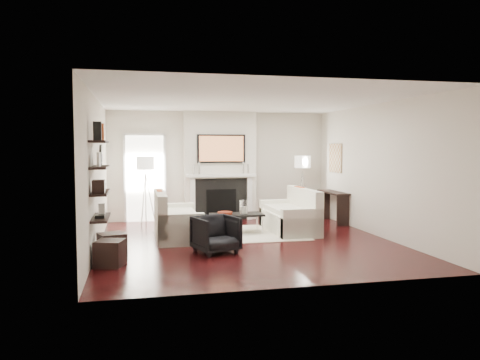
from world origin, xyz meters
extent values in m
plane|color=black|center=(0.00, 0.00, 0.00)|extent=(6.00, 6.00, 0.00)
plane|color=white|center=(0.00, 0.00, 2.70)|extent=(6.00, 6.00, 0.00)
plane|color=silver|center=(0.00, 3.00, 1.35)|extent=(5.50, 0.00, 5.50)
plane|color=silver|center=(0.00, -3.00, 1.35)|extent=(5.50, 0.00, 5.50)
plane|color=silver|center=(-2.75, 0.00, 1.35)|extent=(0.00, 6.00, 6.00)
plane|color=silver|center=(2.75, 0.00, 1.35)|extent=(0.00, 6.00, 6.00)
cube|color=silver|center=(0.00, 2.88, 1.35)|extent=(1.80, 0.25, 2.70)
cube|color=black|center=(0.00, 2.74, 0.52)|extent=(1.30, 0.02, 1.04)
cube|color=black|center=(0.00, 2.73, 0.45)|extent=(0.75, 0.02, 0.65)
cube|color=white|center=(-0.72, 2.71, 0.55)|extent=(0.12, 0.08, 1.10)
cube|color=white|center=(0.72, 2.71, 0.55)|extent=(0.12, 0.08, 1.10)
cube|color=white|center=(0.00, 2.69, 1.12)|extent=(1.70, 0.18, 0.07)
cube|color=black|center=(0.00, 2.71, 1.78)|extent=(1.20, 0.06, 0.70)
cube|color=#BF723F|center=(0.00, 2.68, 1.78)|extent=(1.10, 0.00, 0.62)
cylinder|color=silver|center=(-0.55, 2.70, 1.30)|extent=(0.04, 0.04, 0.30)
cylinder|color=silver|center=(-0.68, 2.70, 1.27)|extent=(0.04, 0.04, 0.24)
cylinder|color=silver|center=(0.55, 2.70, 1.30)|extent=(0.04, 0.04, 0.30)
cylinder|color=silver|center=(0.68, 2.70, 1.27)|extent=(0.04, 0.04, 0.24)
cube|color=white|center=(-1.85, 2.98, 1.05)|extent=(0.90, 0.02, 2.10)
cube|color=white|center=(-2.33, 2.96, 1.05)|extent=(0.06, 0.06, 2.16)
cube|color=white|center=(-1.37, 2.96, 1.05)|extent=(0.06, 0.06, 2.16)
cube|color=white|center=(-1.85, 2.96, 2.13)|extent=(1.02, 0.06, 0.06)
cube|color=beige|center=(0.03, 0.82, 0.01)|extent=(2.60, 2.00, 0.01)
cube|color=white|center=(-1.27, 0.69, 0.21)|extent=(0.85, 1.80, 0.42)
cube|color=white|center=(-1.60, 0.69, 0.53)|extent=(0.18, 1.80, 0.80)
cube|color=white|center=(-1.27, -0.12, 0.30)|extent=(0.85, 0.18, 0.60)
cube|color=white|center=(-1.27, 1.50, 0.30)|extent=(0.85, 0.18, 0.60)
cube|color=white|center=(-1.22, 0.69, 0.47)|extent=(0.63, 1.44, 0.10)
cube|color=#AE3F15|center=(-1.60, 0.99, 0.73)|extent=(0.10, 0.42, 0.42)
cube|color=black|center=(-1.60, 0.39, 0.72)|extent=(0.10, 0.40, 0.40)
cube|color=white|center=(1.15, 0.87, 0.21)|extent=(0.85, 1.80, 0.42)
cube|color=white|center=(1.48, 0.87, 0.53)|extent=(0.18, 1.80, 0.80)
cube|color=white|center=(1.15, 0.06, 0.30)|extent=(0.85, 0.18, 0.60)
cube|color=white|center=(1.15, 1.68, 0.30)|extent=(0.85, 0.18, 0.60)
cube|color=white|center=(1.10, 0.87, 0.47)|extent=(0.63, 1.44, 0.10)
cube|color=#AE3F15|center=(1.48, 1.17, 0.73)|extent=(0.10, 0.42, 0.42)
cube|color=black|center=(1.48, 0.57, 0.72)|extent=(0.10, 0.40, 0.40)
cube|color=black|center=(-0.01, 0.88, 0.40)|extent=(1.10, 0.55, 0.04)
cylinder|color=silver|center=(-0.51, 0.66, 0.19)|extent=(0.02, 0.02, 0.38)
cylinder|color=silver|center=(0.49, 0.66, 0.19)|extent=(0.02, 0.02, 0.38)
cylinder|color=silver|center=(-0.51, 1.10, 0.19)|extent=(0.02, 0.02, 0.38)
cylinder|color=silver|center=(0.49, 1.10, 0.19)|extent=(0.02, 0.02, 0.38)
cylinder|color=white|center=(0.14, 0.88, 0.56)|extent=(0.17, 0.17, 0.29)
cylinder|color=white|center=(0.14, 0.88, 0.50)|extent=(0.10, 0.10, 0.16)
cylinder|color=#A0311A|center=(-0.26, 0.88, 0.45)|extent=(0.31, 0.31, 0.05)
imported|color=black|center=(-0.74, -0.79, 0.35)|extent=(0.84, 0.81, 0.70)
cylinder|color=silver|center=(-1.85, 2.35, 0.60)|extent=(0.02, 0.02, 1.20)
cylinder|color=white|center=(-1.85, 2.35, 1.45)|extent=(0.40, 0.40, 0.30)
cylinder|color=silver|center=(-1.74, 2.35, 0.60)|extent=(0.25, 0.02, 1.23)
cylinder|color=silver|center=(-1.91, 2.45, 0.60)|extent=(0.14, 0.22, 1.23)
cylinder|color=silver|center=(-1.91, 2.25, 0.60)|extent=(0.14, 0.22, 1.23)
cylinder|color=silver|center=(2.05, 2.52, 0.60)|extent=(0.02, 0.02, 1.20)
cylinder|color=white|center=(2.05, 2.52, 1.45)|extent=(0.40, 0.40, 0.30)
cylinder|color=silver|center=(2.16, 2.52, 0.60)|extent=(0.25, 0.02, 1.23)
cylinder|color=silver|center=(2.00, 2.62, 0.60)|extent=(0.14, 0.22, 1.23)
cylinder|color=silver|center=(1.99, 2.42, 0.60)|extent=(0.14, 0.22, 1.23)
cube|color=black|center=(2.57, 1.79, 0.73)|extent=(0.35, 1.20, 0.04)
cube|color=black|center=(2.57, 1.24, 0.35)|extent=(0.30, 0.04, 0.71)
cube|color=black|center=(2.57, 2.34, 0.35)|extent=(0.30, 0.04, 0.71)
cube|color=#A38051|center=(2.73, 2.05, 1.55)|extent=(0.03, 0.70, 0.70)
cube|color=black|center=(-2.62, -1.00, 0.70)|extent=(0.25, 1.00, 0.03)
cube|color=black|center=(-2.62, -1.00, 1.10)|extent=(0.25, 1.00, 0.04)
cube|color=black|center=(-2.62, -1.00, 1.50)|extent=(0.25, 1.00, 0.04)
cube|color=black|center=(-2.62, -1.00, 1.90)|extent=(0.25, 1.00, 0.04)
cube|color=black|center=(-2.62, -1.31, 2.06)|extent=(0.12, 0.10, 0.28)
cube|color=#AE3F15|center=(-2.62, -0.76, 2.06)|extent=(0.12, 0.10, 0.28)
cube|color=white|center=(-2.62, -1.17, 1.63)|extent=(0.04, 0.30, 0.22)
cube|color=black|center=(-2.62, -0.73, 1.61)|extent=(0.04, 0.22, 0.18)
cube|color=black|center=(-2.62, -1.27, 1.22)|extent=(0.18, 0.25, 0.20)
cube|color=black|center=(-2.62, -0.85, 1.18)|extent=(0.15, 0.12, 0.12)
cube|color=black|center=(-2.62, -1.13, 0.74)|extent=(0.14, 0.20, 0.05)
cube|color=white|center=(-2.62, -0.73, 0.81)|extent=(0.10, 0.10, 0.18)
cylinder|color=black|center=(-2.73, 0.90, 1.70)|extent=(0.04, 0.34, 0.34)
cylinder|color=white|center=(-2.71, 0.90, 1.70)|extent=(0.01, 0.29, 0.29)
cube|color=black|center=(-2.47, -0.76, 0.20)|extent=(0.51, 0.51, 0.40)
cube|color=black|center=(-2.47, -1.35, 0.20)|extent=(0.50, 0.50, 0.40)
camera|label=1|loc=(-2.07, -8.64, 1.81)|focal=35.00mm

